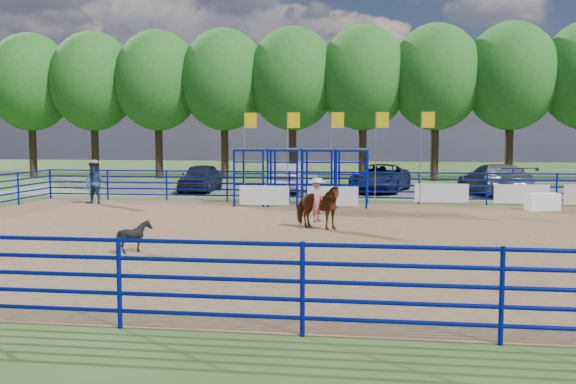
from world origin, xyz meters
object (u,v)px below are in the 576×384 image
at_px(car_a, 201,178).
at_px(car_d, 494,179).
at_px(car_c, 380,178).
at_px(car_b, 294,178).
at_px(announcer_table, 542,202).
at_px(spectator_cowboy, 94,182).
at_px(calf, 135,236).
at_px(horse_and_rider, 317,204).

height_order(car_a, car_d, car_d).
bearing_deg(car_c, car_b, -154.95).
bearing_deg(announcer_table, car_d, 95.85).
distance_m(announcer_table, car_b, 13.52).
relative_size(car_a, car_c, 0.82).
relative_size(car_a, car_b, 0.94).
xyz_separation_m(spectator_cowboy, car_b, (8.22, 7.39, -0.20)).
bearing_deg(car_b, car_d, -172.34).
distance_m(spectator_cowboy, car_d, 20.40).
relative_size(spectator_cowboy, car_b, 0.41).
bearing_deg(spectator_cowboy, car_c, 32.99).
height_order(spectator_cowboy, car_d, spectator_cowboy).
distance_m(calf, car_b, 18.96).
bearing_deg(car_a, car_b, -2.07).
bearing_deg(horse_and_rider, spectator_cowboy, 149.23).
height_order(announcer_table, spectator_cowboy, spectator_cowboy).
distance_m(spectator_cowboy, car_c, 15.48).
relative_size(car_c, car_d, 0.98).
height_order(announcer_table, car_b, car_b).
bearing_deg(horse_and_rider, car_d, 59.79).
bearing_deg(car_b, horse_and_rider, 108.02).
xyz_separation_m(announcer_table, car_b, (-11.50, 7.10, 0.43)).
xyz_separation_m(horse_and_rider, spectator_cowboy, (-10.87, 6.47, 0.14)).
relative_size(calf, car_c, 0.15).
bearing_deg(horse_and_rider, car_b, 100.80).
distance_m(car_b, car_d, 10.76).
relative_size(calf, car_d, 0.15).
height_order(spectator_cowboy, car_b, spectator_cowboy).
relative_size(announcer_table, car_b, 0.28).
bearing_deg(car_b, calf, 91.81).
xyz_separation_m(car_a, car_c, (10.06, 1.04, -0.00)).
relative_size(car_b, car_c, 0.87).
distance_m(horse_and_rider, calf, 6.71).
bearing_deg(car_c, calf, -95.48).
relative_size(horse_and_rider, car_b, 0.49).
bearing_deg(spectator_cowboy, car_d, 21.48).
distance_m(car_a, car_d, 16.06).
xyz_separation_m(spectator_cowboy, car_c, (12.98, 8.43, -0.23)).
height_order(announcer_table, car_c, car_c).
distance_m(horse_and_rider, car_a, 15.97).
xyz_separation_m(horse_and_rider, car_d, (8.12, 13.94, -0.04)).
distance_m(calf, car_c, 20.97).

